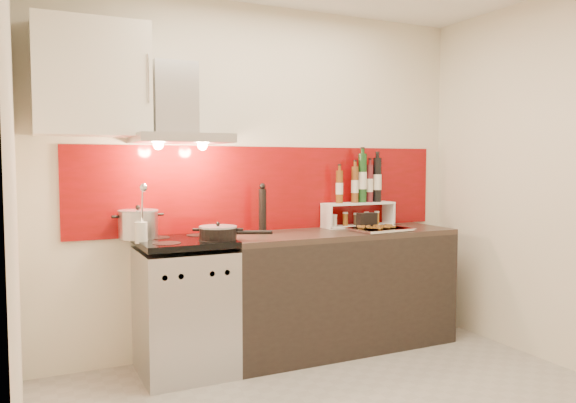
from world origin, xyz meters
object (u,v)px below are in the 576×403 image
stock_pot (138,224)px  saute_pan (219,233)px  counter (339,289)px  baking_tray (379,229)px  pepper_mill (262,209)px  range_stove (185,308)px

stock_pot → saute_pan: size_ratio=0.57×
stock_pot → counter: bearing=-6.5°
saute_pan → baking_tray: saute_pan is taller
saute_pan → pepper_mill: pepper_mill is taller
counter → saute_pan: size_ratio=3.86×
counter → baking_tray: baking_tray is taller
saute_pan → pepper_mill: bearing=31.1°
saute_pan → baking_tray: size_ratio=1.01×
saute_pan → pepper_mill: size_ratio=1.26×
pepper_mill → baking_tray: 0.91m
counter → baking_tray: (0.29, -0.12, 0.47)m
stock_pot → baking_tray: size_ratio=0.57×
saute_pan → counter: bearing=7.1°
saute_pan → pepper_mill: (0.42, 0.25, 0.12)m
counter → baking_tray: bearing=-21.9°
pepper_mill → counter: bearing=-12.7°
counter → pepper_mill: pepper_mill is taller
range_stove → saute_pan: bearing=-29.9°
counter → saute_pan: (-0.99, -0.12, 0.51)m
counter → baking_tray: 0.56m
range_stove → stock_pot: size_ratio=3.43×
counter → pepper_mill: 0.86m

